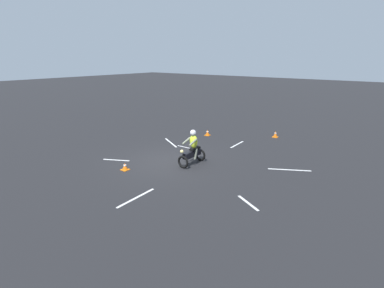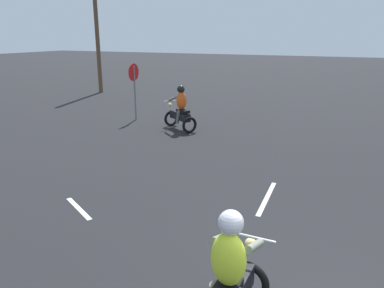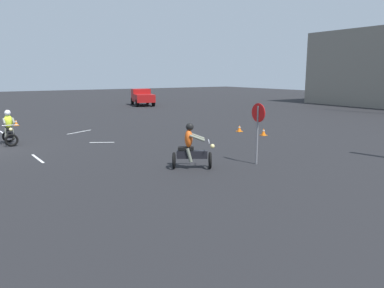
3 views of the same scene
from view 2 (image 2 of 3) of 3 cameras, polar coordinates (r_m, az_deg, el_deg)
motorcycle_rider_foreground at (r=4.52m, az=5.84°, el=-20.48°), size 1.52×0.70×1.66m
motorcycle_rider_background at (r=13.81m, az=-1.78°, el=5.11°), size 1.25×1.50×1.66m
stop_sign at (r=15.53m, az=-8.82°, el=9.59°), size 0.70×0.08×2.30m
lane_stripe_e at (r=8.39m, az=11.32°, el=-8.05°), size 1.84×0.19×0.01m
lane_stripe_ne at (r=8.11m, az=-16.89°, el=-9.36°), size 0.68×1.11×0.01m
utility_pole_near at (r=23.54m, az=-14.32°, el=16.84°), size 0.24×0.24×7.60m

